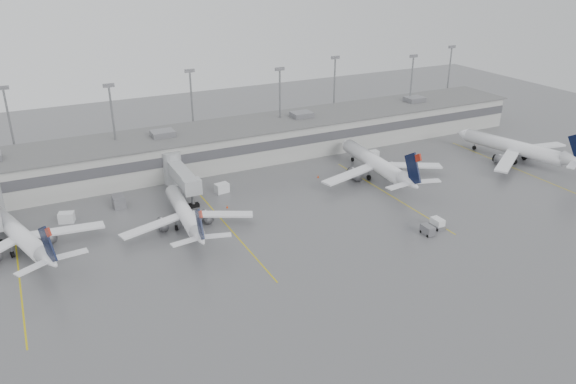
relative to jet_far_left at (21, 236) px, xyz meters
name	(u,v)px	position (x,y,z in m)	size (l,w,h in m)	color
ground	(388,268)	(51.27, -31.42, -2.98)	(260.00, 260.00, 0.00)	#57575A
terminal	(246,141)	(51.26, 26.56, 1.19)	(152.00, 17.00, 9.45)	#ADADA8
light_masts	(236,104)	(51.27, 32.33, 9.04)	(142.40, 8.00, 20.60)	gray
jet_bridge_right	(178,173)	(30.77, 14.30, 0.89)	(4.00, 17.20, 7.00)	#9C9FA1
stand_markings	(315,210)	(51.27, -7.42, -2.98)	(105.25, 40.00, 0.01)	#C5B20B
jet_far_left	(21,236)	(0.00, 0.00, 0.00)	(25.30, 28.80, 9.60)	white
jet_mid_left	(185,214)	(26.91, -3.22, -0.25)	(24.22, 27.21, 8.80)	white
jet_mid_right	(377,164)	(71.83, 1.37, 0.32)	(29.22, 32.86, 10.63)	white
jet_far_right	(519,148)	(107.85, -4.97, 0.38)	(28.90, 32.82, 10.83)	white
baggage_tug	(437,224)	(67.55, -23.85, -2.25)	(1.90, 2.92, 1.87)	white
baggage_cart	(428,230)	(64.35, -25.05, -2.11)	(1.51, 2.62, 1.68)	slate
gse_uld_a	(66,217)	(7.74, 8.63, -2.02)	(2.73, 1.82, 1.93)	white
gse_uld_b	(222,188)	(38.35, 8.98, -2.01)	(2.75, 1.83, 1.95)	white
gse_uld_c	(373,155)	(78.27, 12.29, -2.04)	(2.67, 1.78, 1.89)	white
gse_loader	(119,201)	(17.77, 11.35, -1.87)	(2.22, 3.55, 2.22)	slate
cone_a	(62,230)	(6.54, 4.81, -2.60)	(0.49, 0.49, 0.77)	#F03E05
cone_b	(227,207)	(36.52, 1.17, -2.68)	(0.38, 0.38, 0.61)	#F03E05
cone_c	(318,176)	(60.28, 7.19, -2.67)	(0.39, 0.39, 0.62)	#F03E05
cone_d	(477,142)	(109.16, 9.52, -2.59)	(0.50, 0.50, 0.79)	#F03E05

